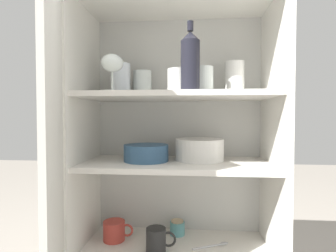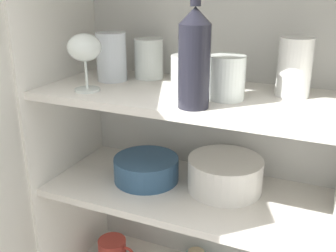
{
  "view_description": "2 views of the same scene",
  "coord_description": "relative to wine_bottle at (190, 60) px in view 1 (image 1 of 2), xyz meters",
  "views": [
    {
      "loc": [
        0.06,
        -0.88,
        0.84
      ],
      "look_at": [
        -0.04,
        0.22,
        0.81
      ],
      "focal_mm": 28.0,
      "sensor_mm": 36.0,
      "label": 1
    },
    {
      "loc": [
        0.34,
        -0.72,
        1.2
      ],
      "look_at": [
        -0.05,
        0.15,
        0.85
      ],
      "focal_mm": 42.0,
      "sensor_mm": 36.0,
      "label": 2
    }
  ],
  "objects": [
    {
      "name": "plate_stack_white",
      "position": [
        0.04,
        0.15,
        -0.34
      ],
      "size": [
        0.2,
        0.2,
        0.09
      ],
      "color": "white",
      "rests_on": "shelf_board_middle"
    },
    {
      "name": "shelf_board_lower",
      "position": [
        -0.06,
        0.11,
        -0.74
      ],
      "size": [
        0.74,
        0.33,
        0.02
      ],
      "primitive_type": "cube",
      "color": "silver"
    },
    {
      "name": "coffee_mug_extra_1",
      "position": [
        -0.32,
        0.14,
        -0.68
      ],
      "size": [
        0.13,
        0.09,
        0.08
      ],
      "color": "#BC3D33",
      "rests_on": "shelf_board_lower"
    },
    {
      "name": "cupboard_door",
      "position": [
        -0.37,
        -0.25,
        -0.4
      ],
      "size": [
        0.16,
        0.36,
        1.29
      ],
      "color": "silver",
      "rests_on": "ground_plane"
    },
    {
      "name": "cupboard_back_panel",
      "position": [
        -0.06,
        0.28,
        -0.4
      ],
      "size": [
        0.78,
        0.02,
        1.29
      ],
      "primitive_type": "cube",
      "color": "silver",
      "rests_on": "ground_plane"
    },
    {
      "name": "cupboard_side_right",
      "position": [
        0.32,
        0.11,
        -0.4
      ],
      "size": [
        0.02,
        0.36,
        1.29
      ],
      "primitive_type": "cube",
      "color": "white",
      "rests_on": "ground_plane"
    },
    {
      "name": "wine_bottle",
      "position": [
        0.0,
        0.0,
        0.0
      ],
      "size": [
        0.07,
        0.07,
        0.25
      ],
      "color": "black",
      "rests_on": "shelf_board_upper"
    },
    {
      "name": "tumbler_glass_0",
      "position": [
        0.18,
        0.18,
        -0.04
      ],
      "size": [
        0.08,
        0.08,
        0.14
      ],
      "color": "white",
      "rests_on": "shelf_board_upper"
    },
    {
      "name": "mixing_bowl_large",
      "position": [
        -0.18,
        0.12,
        -0.34
      ],
      "size": [
        0.18,
        0.18,
        0.07
      ],
      "color": "#33567A",
      "rests_on": "shelf_board_middle"
    },
    {
      "name": "storage_jar",
      "position": [
        -0.06,
        0.21,
        -0.69
      ],
      "size": [
        0.07,
        0.07,
        0.06
      ],
      "color": "#5BA3A8",
      "rests_on": "shelf_board_lower"
    },
    {
      "name": "cupboard_side_left",
      "position": [
        -0.44,
        0.11,
        -0.4
      ],
      "size": [
        0.02,
        0.36,
        1.29
      ],
      "primitive_type": "cube",
      "color": "white",
      "rests_on": "ground_plane"
    },
    {
      "name": "tumbler_glass_4",
      "position": [
        -0.05,
        0.09,
        -0.06
      ],
      "size": [
        0.08,
        0.08,
        0.09
      ],
      "color": "white",
      "rests_on": "shelf_board_upper"
    },
    {
      "name": "serving_spoon",
      "position": [
        0.1,
        0.12,
        -0.72
      ],
      "size": [
        0.15,
        0.08,
        0.01
      ],
      "color": "silver",
      "rests_on": "shelf_board_lower"
    },
    {
      "name": "tumbler_glass_3",
      "position": [
        -0.29,
        0.14,
        -0.04
      ],
      "size": [
        0.08,
        0.08,
        0.13
      ],
      "color": "white",
      "rests_on": "shelf_board_upper"
    },
    {
      "name": "coffee_mug_primary",
      "position": [
        -0.13,
        0.06,
        -0.68
      ],
      "size": [
        0.12,
        0.08,
        0.09
      ],
      "color": "black",
      "rests_on": "shelf_board_lower"
    },
    {
      "name": "wine_glass_0",
      "position": [
        -0.29,
        0.02,
        -0.0
      ],
      "size": [
        0.08,
        0.08,
        0.14
      ],
      "color": "white",
      "rests_on": "shelf_board_upper"
    },
    {
      "name": "cupboard_top_panel",
      "position": [
        -0.06,
        0.11,
        0.25
      ],
      "size": [
        0.78,
        0.36,
        0.02
      ],
      "primitive_type": "cube",
      "color": "white",
      "rests_on": "cupboard_side_left"
    },
    {
      "name": "tumbler_glass_1",
      "position": [
        -0.21,
        0.21,
        -0.05
      ],
      "size": [
        0.08,
        0.08,
        0.11
      ],
      "color": "white",
      "rests_on": "shelf_board_upper"
    },
    {
      "name": "shelf_board_upper",
      "position": [
        -0.06,
        0.11,
        -0.12
      ],
      "size": [
        0.74,
        0.33,
        0.02
      ],
      "primitive_type": "cube",
      "color": "silver"
    },
    {
      "name": "tumbler_glass_2",
      "position": [
        0.05,
        0.09,
        -0.06
      ],
      "size": [
        0.08,
        0.08,
        0.1
      ],
      "color": "white",
      "rests_on": "shelf_board_upper"
    },
    {
      "name": "shelf_board_middle",
      "position": [
        -0.06,
        0.11,
        -0.39
      ],
      "size": [
        0.74,
        0.33,
        0.02
      ],
      "primitive_type": "cube",
      "color": "silver"
    }
  ]
}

